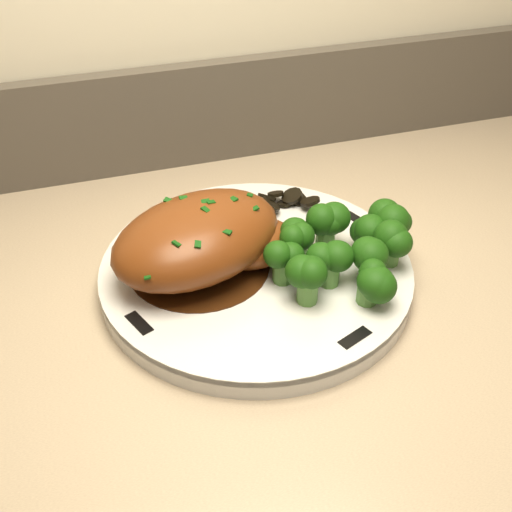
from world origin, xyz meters
name	(u,v)px	position (x,y,z in m)	size (l,w,h in m)	color
plate	(256,273)	(-0.29, 1.75, 0.86)	(0.29, 0.29, 0.02)	silver
rim_accent_0	(350,216)	(-0.17, 1.79, 0.87)	(0.03, 0.01, 0.00)	black
rim_accent_1	(180,207)	(-0.34, 1.86, 0.87)	(0.03, 0.01, 0.00)	black
rim_accent_2	(139,324)	(-0.41, 1.70, 0.87)	(0.03, 0.01, 0.00)	black
rim_accent_3	(355,338)	(-0.24, 1.63, 0.87)	(0.03, 0.01, 0.00)	black
gravy_pool	(199,266)	(-0.34, 1.76, 0.87)	(0.13, 0.13, 0.00)	black
chicken_breast	(204,239)	(-0.33, 1.76, 0.90)	(0.20, 0.16, 0.06)	brown
mushroom_pile	(279,217)	(-0.25, 1.81, 0.87)	(0.09, 0.07, 0.02)	black
broccoli_florets	(344,251)	(-0.22, 1.71, 0.89)	(0.14, 0.11, 0.04)	#548D3B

